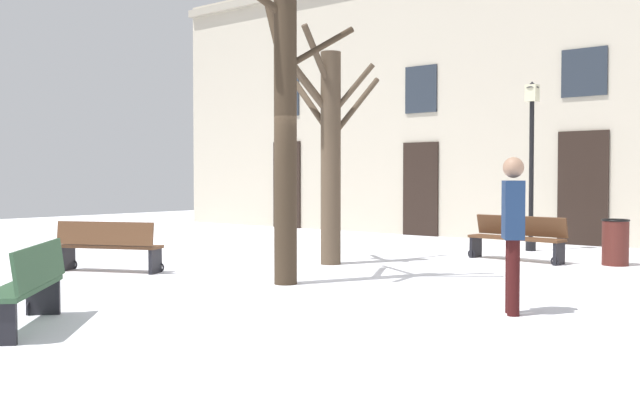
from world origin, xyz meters
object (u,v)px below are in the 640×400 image
object	(u,v)px
streetlamp	(532,147)
tree_center	(286,85)
tree_near_facade	(329,146)
bench_far_corner	(517,237)
person_by_shop_door	(513,226)
bench_back_to_back_right	(109,246)
bench_by_litter_bin	(27,286)
litter_bin	(615,242)

from	to	relation	value
streetlamp	tree_center	bearing A→B (deg)	-97.23
tree_near_facade	bench_far_corner	world-z (taller)	tree_near_facade
person_by_shop_door	tree_near_facade	bearing A→B (deg)	-149.36
streetlamp	bench_far_corner	distance (m)	2.68
bench_back_to_back_right	bench_by_litter_bin	bearing A→B (deg)	109.74
tree_near_facade	bench_back_to_back_right	size ratio (longest dim) A/B	2.40
tree_near_facade	bench_by_litter_bin	size ratio (longest dim) A/B	2.86
litter_bin	bench_back_to_back_right	bearing A→B (deg)	-134.63
streetlamp	litter_bin	distance (m)	3.23
bench_far_corner	bench_by_litter_bin	distance (m)	9.22
tree_near_facade	person_by_shop_door	world-z (taller)	tree_near_facade
bench_far_corner	person_by_shop_door	bearing A→B (deg)	-60.85
bench_by_litter_bin	person_by_shop_door	bearing A→B (deg)	92.95
tree_center	streetlamp	xyz separation A→B (m)	(0.88, 6.94, -0.72)
bench_far_corner	person_by_shop_door	size ratio (longest dim) A/B	1.06
streetlamp	bench_by_litter_bin	distance (m)	11.21
litter_bin	person_by_shop_door	xyz separation A→B (m)	(0.54, -5.57, 0.61)
litter_bin	bench_far_corner	bearing A→B (deg)	-165.23
tree_near_facade	person_by_shop_door	xyz separation A→B (m)	(4.67, -2.43, -1.14)
bench_back_to_back_right	litter_bin	bearing A→B (deg)	-160.06
tree_near_facade	tree_center	xyz separation A→B (m)	(1.03, -2.31, 0.79)
bench_back_to_back_right	bench_far_corner	bearing A→B (deg)	-153.29
streetlamp	person_by_shop_door	xyz separation A→B (m)	(2.76, -7.05, -1.21)
tree_near_facade	bench_far_corner	bearing A→B (deg)	47.73
person_by_shop_door	bench_far_corner	bearing A→B (deg)	171.49
tree_near_facade	tree_center	world-z (taller)	tree_center
bench_by_litter_bin	bench_back_to_back_right	bearing A→B (deg)	-179.52
tree_center	person_by_shop_door	world-z (taller)	tree_center
tree_near_facade	bench_back_to_back_right	distance (m)	4.25
tree_near_facade	streetlamp	size ratio (longest dim) A/B	1.17
person_by_shop_door	bench_by_litter_bin	bearing A→B (deg)	-74.29
bench_by_litter_bin	streetlamp	bearing A→B (deg)	130.82
tree_near_facade	litter_bin	xyz separation A→B (m)	(4.14, 3.14, -1.75)
litter_bin	bench_by_litter_bin	world-z (taller)	bench_by_litter_bin
tree_near_facade	bench_back_to_back_right	bearing A→B (deg)	-123.71
bench_back_to_back_right	bench_by_litter_bin	size ratio (longest dim) A/B	1.19
bench_far_corner	streetlamp	bearing A→B (deg)	111.46
streetlamp	bench_back_to_back_right	size ratio (longest dim) A/B	2.05
litter_bin	bench_far_corner	size ratio (longest dim) A/B	0.43
bench_by_litter_bin	person_by_shop_door	size ratio (longest dim) A/B	0.82
bench_back_to_back_right	bench_by_litter_bin	xyz separation A→B (m)	(3.20, -3.18, 0.01)
streetlamp	bench_back_to_back_right	distance (m)	9.02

